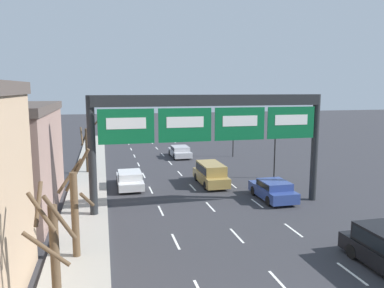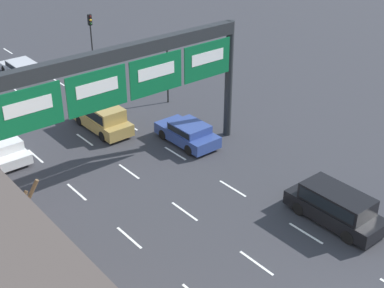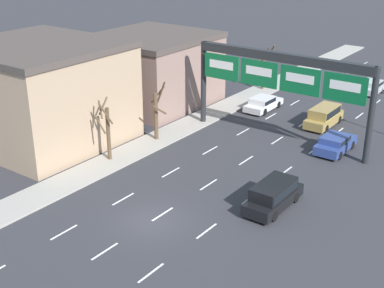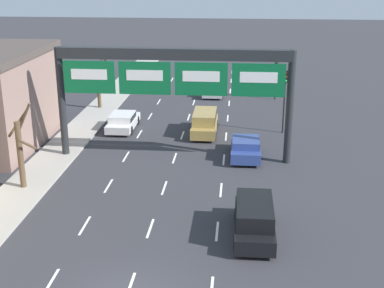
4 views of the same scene
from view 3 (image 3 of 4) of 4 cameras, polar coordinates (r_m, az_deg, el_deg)
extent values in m
plane|color=#333338|center=(32.57, -4.28, -8.19)|extent=(220.00, 220.00, 0.00)
cube|color=#A8A399|center=(37.64, -13.65, -4.21)|extent=(2.80, 110.00, 0.15)
cube|color=white|center=(32.25, -13.50, -9.14)|extent=(0.12, 2.00, 0.01)
cube|color=white|center=(35.16, -7.36, -5.85)|extent=(0.12, 2.00, 0.01)
cube|color=white|center=(38.50, -2.28, -3.04)|extent=(0.12, 2.00, 0.01)
cube|color=white|center=(42.17, 1.94, -0.68)|extent=(0.12, 2.00, 0.01)
cube|color=white|center=(46.10, 5.45, 1.30)|extent=(0.12, 2.00, 0.01)
cube|color=white|center=(50.21, 8.41, 2.95)|extent=(0.12, 2.00, 0.01)
cube|color=white|center=(54.47, 10.91, 4.35)|extent=(0.12, 2.00, 0.01)
cube|color=white|center=(58.85, 13.06, 5.53)|extent=(0.12, 2.00, 0.01)
cube|color=white|center=(63.32, 14.91, 6.54)|extent=(0.12, 2.00, 0.01)
cube|color=white|center=(67.87, 16.52, 7.41)|extent=(0.12, 2.00, 0.01)
cube|color=white|center=(72.47, 17.94, 8.17)|extent=(0.12, 2.00, 0.01)
cube|color=white|center=(30.12, -9.29, -11.23)|extent=(0.12, 2.00, 0.01)
cube|color=white|center=(33.22, -3.16, -7.48)|extent=(0.12, 2.00, 0.01)
cube|color=white|center=(36.74, 1.78, -4.35)|extent=(0.12, 2.00, 0.01)
cube|color=white|center=(40.57, 5.79, -1.75)|extent=(0.12, 2.00, 0.01)
cube|color=white|center=(44.64, 9.08, 0.38)|extent=(0.12, 2.00, 0.01)
cube|color=white|center=(48.87, 11.81, 2.16)|extent=(0.12, 2.00, 0.01)
cube|color=white|center=(53.24, 14.10, 3.64)|extent=(0.12, 2.00, 0.01)
cube|color=white|center=(57.71, 16.05, 4.90)|extent=(0.12, 2.00, 0.01)
cube|color=white|center=(62.27, 17.72, 5.96)|extent=(0.12, 2.00, 0.01)
cube|color=white|center=(66.88, 19.17, 6.88)|extent=(0.12, 2.00, 0.01)
cube|color=white|center=(28.23, -4.40, -13.55)|extent=(0.12, 2.00, 0.01)
cube|color=white|center=(31.51, 1.56, -9.26)|extent=(0.12, 2.00, 0.01)
cube|color=white|center=(35.20, 6.23, -5.75)|extent=(0.12, 2.00, 0.01)
cube|color=white|center=(39.18, 9.94, -2.91)|extent=(0.12, 2.00, 0.01)
cube|color=white|center=(43.38, 12.93, -0.59)|extent=(0.12, 2.00, 0.01)
cube|color=white|center=(47.73, 15.38, 1.32)|extent=(0.12, 2.00, 0.01)
cube|color=white|center=(52.19, 17.43, 2.90)|extent=(0.12, 2.00, 0.01)
cube|color=white|center=(56.75, 19.15, 4.22)|extent=(0.12, 2.00, 0.01)
cylinder|color=#232628|center=(46.95, 1.24, 6.51)|extent=(0.48, 0.48, 7.34)
cylinder|color=#232628|center=(40.72, 18.57, 2.79)|extent=(0.48, 0.48, 7.34)
cube|color=#232628|center=(42.45, 9.58, 9.11)|extent=(14.80, 0.60, 0.70)
cube|color=#0C6033|center=(45.10, 3.15, 8.21)|extent=(3.32, 0.08, 2.09)
cube|color=white|center=(45.02, 3.13, 8.43)|extent=(2.32, 0.02, 0.67)
cube|color=#0C6033|center=(43.32, 7.14, 7.47)|extent=(3.32, 0.08, 2.09)
cube|color=white|center=(43.24, 7.12, 7.70)|extent=(2.32, 0.02, 0.67)
cube|color=#0C6033|center=(41.77, 11.42, 6.64)|extent=(3.32, 0.08, 2.09)
cube|color=white|center=(41.69, 11.42, 6.88)|extent=(2.32, 0.02, 0.67)
cube|color=#0C6033|center=(40.48, 16.00, 5.71)|extent=(3.32, 0.08, 2.09)
cube|color=white|center=(40.39, 16.00, 5.95)|extent=(2.32, 0.02, 0.67)
cube|color=tan|center=(44.86, -15.79, 4.99)|extent=(11.84, 11.14, 7.50)
cube|color=#4C423D|center=(43.88, -16.34, 9.97)|extent=(12.08, 11.36, 0.50)
cube|color=gray|center=(52.96, -4.21, 7.72)|extent=(10.09, 10.76, 6.28)
cube|color=#4C423D|center=(52.21, -4.32, 11.32)|extent=(10.29, 10.98, 0.50)
cube|color=#B7B7BC|center=(59.95, 18.67, 5.72)|extent=(1.93, 4.54, 0.60)
cube|color=#B7B7BC|center=(59.55, 18.64, 6.16)|extent=(1.77, 2.36, 0.48)
cube|color=black|center=(59.55, 18.64, 6.16)|extent=(1.81, 2.17, 0.34)
cylinder|color=black|center=(61.50, 18.29, 6.01)|extent=(0.22, 0.66, 0.66)
cylinder|color=black|center=(61.02, 19.83, 5.68)|extent=(0.22, 0.66, 0.66)
cylinder|color=black|center=(59.00, 17.42, 5.44)|extent=(0.22, 0.66, 0.66)
cylinder|color=black|center=(58.50, 19.02, 5.10)|extent=(0.22, 0.66, 0.66)
cube|color=black|center=(34.05, 8.66, -5.85)|extent=(1.85, 4.86, 0.73)
cube|color=black|center=(33.65, 8.70, -4.74)|extent=(1.70, 3.40, 0.79)
cube|color=black|center=(33.65, 8.70, -4.74)|extent=(1.74, 3.13, 0.57)
cylinder|color=black|center=(35.64, 8.56, -4.91)|extent=(0.22, 0.66, 0.66)
cylinder|color=black|center=(35.01, 10.98, -5.62)|extent=(0.22, 0.66, 0.66)
cylinder|color=black|center=(33.37, 6.17, -6.80)|extent=(0.22, 0.66, 0.66)
cylinder|color=black|center=(32.69, 8.72, -7.61)|extent=(0.22, 0.66, 0.66)
cube|color=silver|center=(51.76, 7.63, 4.16)|extent=(1.90, 4.58, 0.57)
cube|color=silver|center=(51.36, 7.51, 4.67)|extent=(1.74, 2.38, 0.54)
cube|color=black|center=(51.36, 7.51, 4.67)|extent=(1.78, 2.19, 0.39)
cylinder|color=black|center=(53.35, 7.53, 4.54)|extent=(0.22, 0.66, 0.66)
cylinder|color=black|center=(52.60, 9.17, 4.19)|extent=(0.22, 0.66, 0.66)
cylinder|color=black|center=(51.07, 6.03, 3.79)|extent=(0.22, 0.66, 0.66)
cylinder|color=black|center=(50.28, 7.71, 3.41)|extent=(0.22, 0.66, 0.66)
cube|color=#A88947|center=(48.59, 13.91, 2.56)|extent=(1.82, 4.85, 0.75)
cube|color=#A88947|center=(48.30, 13.97, 3.42)|extent=(1.67, 3.39, 0.81)
cube|color=black|center=(48.30, 13.97, 3.42)|extent=(1.71, 3.12, 0.58)
cylinder|color=black|center=(50.24, 13.68, 2.95)|extent=(0.22, 0.66, 0.66)
cylinder|color=black|center=(49.69, 15.41, 2.55)|extent=(0.22, 0.66, 0.66)
cylinder|color=black|center=(47.70, 12.29, 2.03)|extent=(0.22, 0.66, 0.66)
cylinder|color=black|center=(47.12, 14.10, 1.60)|extent=(0.22, 0.66, 0.66)
cube|color=navy|center=(43.24, 15.05, -0.09)|extent=(1.92, 4.27, 0.70)
cube|color=navy|center=(42.80, 15.00, 0.53)|extent=(1.77, 2.22, 0.48)
cube|color=black|center=(42.80, 15.00, 0.53)|extent=(1.81, 2.04, 0.35)
cylinder|color=black|center=(44.72, 14.61, 0.41)|extent=(0.22, 0.66, 0.66)
cylinder|color=black|center=(44.18, 16.69, -0.10)|extent=(0.22, 0.66, 0.66)
cylinder|color=black|center=(42.50, 13.28, -0.63)|extent=(0.22, 0.66, 0.66)
cylinder|color=black|center=(41.94, 15.46, -1.18)|extent=(0.22, 0.66, 0.66)
cylinder|color=brown|center=(57.71, 7.58, 7.79)|extent=(0.32, 0.32, 3.99)
cylinder|color=brown|center=(57.53, 7.96, 9.56)|extent=(0.86, 0.43, 1.54)
cylinder|color=brown|center=(57.49, 8.47, 9.82)|extent=(1.36, 1.26, 1.59)
cylinder|color=brown|center=(57.52, 7.23, 9.15)|extent=(0.33, 1.03, 1.53)
cylinder|color=brown|center=(57.78, 7.59, 8.97)|extent=(0.75, 0.62, 1.44)
cylinder|color=brown|center=(40.00, -8.91, 1.08)|extent=(0.29, 0.29, 4.04)
cylinder|color=brown|center=(38.99, -9.19, 3.21)|extent=(0.93, 0.67, 1.60)
cylinder|color=brown|center=(39.60, -9.46, 4.04)|extent=(0.22, 0.92, 1.24)
cylinder|color=brown|center=(39.36, -9.79, 2.08)|extent=(1.39, 0.42, 1.12)
cylinder|color=brown|center=(39.26, -9.74, 3.65)|extent=(0.92, 0.68, 1.16)
cylinder|color=brown|center=(43.46, -3.87, 2.96)|extent=(0.33, 0.33, 3.90)
cylinder|color=brown|center=(43.14, -3.32, 5.53)|extent=(1.23, 0.50, 2.03)
cylinder|color=brown|center=(42.72, -3.50, 3.65)|extent=(0.61, 1.27, 0.99)
cylinder|color=brown|center=(43.42, -3.67, 5.29)|extent=(1.21, 0.55, 1.55)
camera|label=1|loc=(30.24, -23.07, 3.65)|focal=35.00mm
camera|label=2|loc=(35.41, -30.41, 17.90)|focal=50.00mm
camera|label=4|loc=(15.36, -37.11, 2.17)|focal=50.00mm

